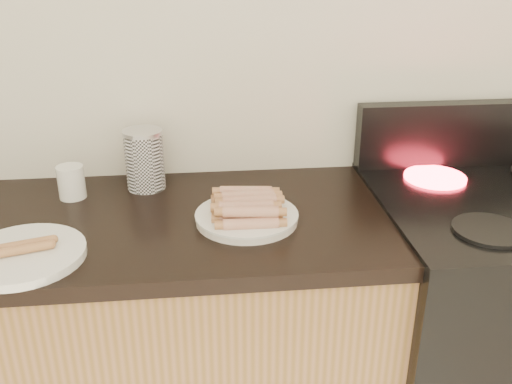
{
  "coord_description": "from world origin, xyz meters",
  "views": [
    {
      "loc": [
        -0.08,
        0.34,
        1.56
      ],
      "look_at": [
        0.05,
        1.62,
        0.99
      ],
      "focal_mm": 40.0,
      "sensor_mm": 36.0,
      "label": 1
    }
  ],
  "objects": [
    {
      "name": "hotdog_pile",
      "position": [
        0.03,
        1.65,
        0.94
      ],
      "size": [
        0.14,
        0.19,
        0.05
      ],
      "rotation": [
        0.0,
        0.0,
        -0.07
      ],
      "color": "maroon",
      "rests_on": "main_plate"
    },
    {
      "name": "plain_sausages",
      "position": [
        -0.49,
        1.51,
        0.93
      ],
      "size": [
        0.13,
        0.08,
        0.02
      ],
      "rotation": [
        0.0,
        0.0,
        0.29
      ],
      "color": "#D88050",
      "rests_on": "side_plate"
    },
    {
      "name": "burner_near_left",
      "position": [
        0.61,
        1.51,
        0.92
      ],
      "size": [
        0.18,
        0.18,
        0.01
      ],
      "primitive_type": "cylinder",
      "color": "black",
      "rests_on": "stove"
    },
    {
      "name": "stove_panel",
      "position": [
        0.78,
        1.96,
        1.01
      ],
      "size": [
        0.76,
        0.06,
        0.2
      ],
      "primitive_type": "cube",
      "color": "black",
      "rests_on": "stove"
    },
    {
      "name": "main_plate",
      "position": [
        0.03,
        1.65,
        0.91
      ],
      "size": [
        0.3,
        0.3,
        0.02
      ],
      "primitive_type": "cylinder",
      "rotation": [
        0.0,
        0.0,
        0.16
      ],
      "color": "silver",
      "rests_on": "counter_slab"
    },
    {
      "name": "side_plate",
      "position": [
        -0.49,
        1.51,
        0.91
      ],
      "size": [
        0.37,
        0.37,
        0.02
      ],
      "primitive_type": "cylinder",
      "rotation": [
        0.0,
        0.0,
        -0.4
      ],
      "color": "white",
      "rests_on": "counter_slab"
    },
    {
      "name": "burner_far_left",
      "position": [
        0.61,
        1.84,
        0.92
      ],
      "size": [
        0.18,
        0.18,
        0.01
      ],
      "primitive_type": "cylinder",
      "color": "#FF1E2D",
      "rests_on": "stove"
    },
    {
      "name": "wall_back",
      "position": [
        0.0,
        2.0,
        1.3
      ],
      "size": [
        4.0,
        0.04,
        2.6
      ],
      "primitive_type": "cube",
      "color": "silver",
      "rests_on": "ground"
    },
    {
      "name": "stove",
      "position": [
        0.78,
        1.68,
        0.46
      ],
      "size": [
        0.76,
        0.65,
        0.91
      ],
      "color": "black",
      "rests_on": "floor"
    },
    {
      "name": "mug",
      "position": [
        -0.44,
        1.85,
        0.95
      ],
      "size": [
        0.08,
        0.08,
        0.09
      ],
      "primitive_type": "cylinder",
      "rotation": [
        0.0,
        0.0,
        0.04
      ],
      "color": "white",
      "rests_on": "counter_slab"
    },
    {
      "name": "canister",
      "position": [
        -0.24,
        1.89,
        0.99
      ],
      "size": [
        0.11,
        0.11,
        0.18
      ],
      "rotation": [
        0.0,
        0.0,
        -0.1
      ],
      "color": "white",
      "rests_on": "counter_slab"
    }
  ]
}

